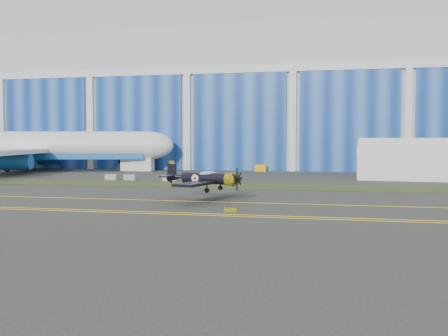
% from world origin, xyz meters
% --- Properties ---
extents(ground, '(260.00, 260.00, 0.00)m').
position_xyz_m(ground, '(0.00, 0.00, 0.00)').
color(ground, '#383A34').
rests_on(ground, ground).
extents(grass_median, '(260.00, 10.00, 0.02)m').
position_xyz_m(grass_median, '(0.00, 14.00, 0.02)').
color(grass_median, '#475128').
rests_on(grass_median, ground).
extents(hangar, '(220.00, 45.70, 30.00)m').
position_xyz_m(hangar, '(0.00, 71.79, 14.96)').
color(hangar, silver).
rests_on(hangar, ground).
extents(taxiway_centreline, '(200.00, 0.20, 0.02)m').
position_xyz_m(taxiway_centreline, '(0.00, -5.00, 0.01)').
color(taxiway_centreline, yellow).
rests_on(taxiway_centreline, ground).
extents(guard_board_right, '(1.20, 0.15, 0.35)m').
position_xyz_m(guard_board_right, '(22.00, -12.00, 0.17)').
color(guard_board_right, yellow).
rests_on(guard_board_right, ground).
extents(warbird, '(12.06, 13.52, 3.44)m').
position_xyz_m(warbird, '(17.64, -3.94, 2.32)').
color(warbird, black).
rests_on(warbird, ground).
extents(jetliner, '(76.72, 69.24, 22.94)m').
position_xyz_m(jetliner, '(-30.50, 39.14, 11.47)').
color(jetliner, silver).
rests_on(jetliner, ground).
extents(tent, '(15.18, 11.69, 6.66)m').
position_xyz_m(tent, '(41.42, 32.07, 3.33)').
color(tent, white).
rests_on(tent, ground).
extents(shipping_container, '(6.59, 2.98, 2.79)m').
position_xyz_m(shipping_container, '(-9.16, 44.13, 1.40)').
color(shipping_container, white).
rests_on(shipping_container, ground).
extents(tug, '(2.46, 1.71, 1.34)m').
position_xyz_m(tug, '(15.68, 47.90, 0.67)').
color(tug, '#FFB703').
rests_on(tug, ground).
extents(barrier_a, '(2.05, 0.80, 0.90)m').
position_xyz_m(barrier_a, '(-3.84, 19.87, 0.45)').
color(barrier_a, '#959B92').
rests_on(barrier_a, ground).
extents(barrier_b, '(2.06, 0.83, 0.90)m').
position_xyz_m(barrier_b, '(-0.82, 20.15, 0.45)').
color(barrier_b, gray).
rests_on(barrier_b, ground).
extents(barrier_c, '(2.04, 0.75, 0.90)m').
position_xyz_m(barrier_c, '(5.73, 19.76, 0.45)').
color(barrier_c, '#939D88').
rests_on(barrier_c, ground).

